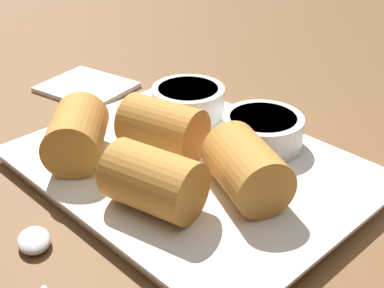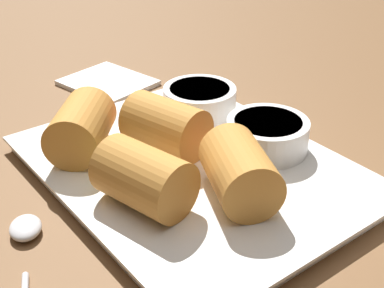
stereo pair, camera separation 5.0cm
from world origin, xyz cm
name	(u,v)px [view 1 (the left image)]	position (x,y,z in cm)	size (l,w,h in cm)	color
table_surface	(201,168)	(0.00, 0.00, 1.00)	(180.00, 140.00, 2.00)	brown
serving_plate	(192,170)	(1.56, -2.81, 2.76)	(31.26, 24.22, 1.50)	white
roll_front_left	(244,165)	(7.81, -2.82, 6.07)	(8.96, 7.78, 5.14)	#C68438
roll_front_right	(77,131)	(-6.91, -9.40, 6.07)	(9.00, 8.89, 5.14)	#C68438
roll_back_left	(159,126)	(-2.40, -3.35, 6.07)	(8.84, 6.84, 5.14)	#C68438
roll_back_right	(149,179)	(3.80, -9.82, 6.07)	(8.82, 6.73, 5.14)	#C68438
dipping_bowl_near	(262,130)	(3.82, 4.54, 5.15)	(7.88, 7.88, 3.04)	white
dipping_bowl_far	(188,100)	(-6.11, 4.12, 5.15)	(7.88, 7.88, 3.04)	white
spoon	(39,261)	(2.25, -19.37, 2.50)	(16.75, 8.47, 1.15)	silver
napkin	(87,87)	(-22.17, 1.76, 2.30)	(12.12, 10.91, 0.60)	white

